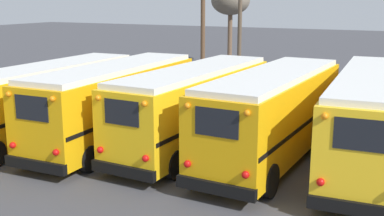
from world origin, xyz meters
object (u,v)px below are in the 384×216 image
Objects in this scene: school_bus_2 at (195,105)px; utility_pole at (240,16)px; school_bus_1 at (116,101)px; school_bus_4 at (370,116)px; bare_tree_0 at (230,1)px; school_bus_3 at (273,112)px; school_bus_0 at (44,98)px.

school_bus_2 is 14.72m from utility_pole.
utility_pole is (-0.24, 14.81, 2.97)m from school_bus_1.
school_bus_4 is 1.55× the size of bare_tree_0.
bare_tree_0 is at bearing 122.36° from school_bus_4.
school_bus_1 is at bearing -173.65° from school_bus_3.
school_bus_1 is at bearing -78.69° from bare_tree_0.
school_bus_1 is at bearing 11.67° from school_bus_0.
school_bus_3 is (3.24, -0.10, 0.05)m from school_bus_2.
school_bus_1 is 9.86m from school_bus_4.
school_bus_4 is (6.48, 0.86, 0.06)m from school_bus_2.
bare_tree_0 is (-14.69, 23.18, 3.83)m from school_bus_4.
school_bus_2 is 6.54m from school_bus_4.
school_bus_2 is (3.24, 0.82, -0.01)m from school_bus_1.
utility_pole is at bearing -64.81° from bare_tree_0.
school_bus_4 reaches higher than school_bus_0.
utility_pole is at bearing 103.96° from school_bus_2.
bare_tree_0 reaches higher than school_bus_0.
school_bus_0 is 16.05m from utility_pole.
bare_tree_0 is (-1.73, 25.53, 3.95)m from school_bus_0.
school_bus_0 is at bearing -100.96° from utility_pole.
school_bus_2 is (6.47, 1.49, 0.06)m from school_bus_0.
bare_tree_0 is at bearing 93.89° from school_bus_0.
school_bus_1 is 1.39× the size of bare_tree_0.
school_bus_3 is 15.88m from utility_pole.
school_bus_4 reaches higher than school_bus_3.
utility_pole is at bearing 79.04° from school_bus_0.
utility_pole is 11.15m from bare_tree_0.
school_bus_0 is at bearing -169.72° from school_bus_4.
school_bus_0 is at bearing -86.11° from bare_tree_0.
school_bus_1 reaches higher than school_bus_0.
utility_pole is 1.30× the size of bare_tree_0.
school_bus_4 is 16.73m from utility_pole.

